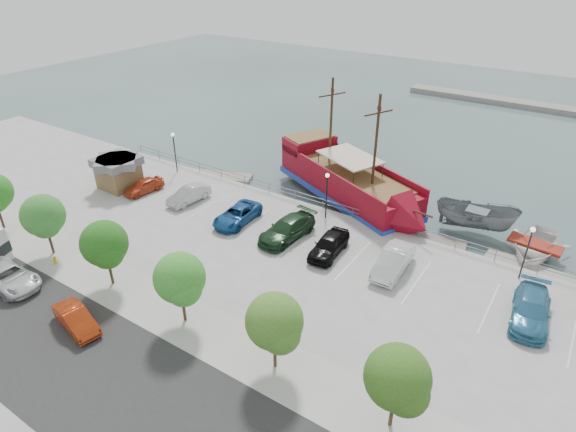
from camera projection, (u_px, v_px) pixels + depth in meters
The scene contains 30 objects.
ground at pixel (285, 263), 38.11m from camera, with size 160.00×160.00×0.00m, color #384B4B.
street at pixel (121, 390), 25.99m from camera, with size 100.00×8.00×0.04m, color #252525.
sidewalk at pixel (197, 326), 30.34m from camera, with size 100.00×4.00×0.05m, color #A6A39C.
seawall_railing at pixel (333, 207), 43.02m from camera, with size 50.00×0.06×1.00m.
far_shore at pixel (539, 107), 73.11m from camera, with size 40.00×3.00×0.80m, color gray.
pirate_ship at pixel (356, 188), 45.31m from camera, with size 18.93×12.36×11.88m.
patrol_boat at pixel (476, 220), 41.41m from camera, with size 2.57×6.84×2.65m, color slate.
speedboat at pixel (534, 249), 38.67m from camera, with size 4.58×6.41×1.33m, color silver.
dock_west at pixel (219, 177), 51.68m from camera, with size 7.10×2.03×0.41m, color gray.
dock_mid at pixel (427, 240), 40.72m from camera, with size 6.37×1.82×0.36m, color gray.
dock_east at pixel (532, 271), 36.77m from camera, with size 7.07×2.02×0.40m, color gray.
shed at pixel (118, 171), 46.98m from camera, with size 3.83×3.83×3.05m.
street_van at pixel (7, 277), 33.62m from camera, with size 2.49×5.39×1.50m, color silver.
street_sedan at pixel (76, 319), 29.95m from camera, with size 1.42×4.08×1.35m, color #A52C0D.
fire_hydrant at pixel (55, 260), 36.03m from camera, with size 0.24×0.24×0.70m.
lamp_post_left at pixel (174, 145), 49.47m from camera, with size 0.36×0.36×4.28m.
lamp_post_mid at pixel (327, 188), 40.89m from camera, with size 0.36×0.36×4.28m.
lamp_post_right at pixel (529, 244), 33.25m from camera, with size 0.36×0.36×4.28m.
tree_b at pixel (44, 217), 35.75m from camera, with size 3.30×3.20×5.00m.
tree_c at pixel (105, 246), 32.41m from camera, with size 3.30×3.20×5.00m.
tree_d at pixel (181, 280), 29.07m from camera, with size 3.30×3.20×5.00m.
tree_e at pixel (276, 324), 25.73m from camera, with size 3.30×3.20×5.00m.
tree_f at pixel (399, 381), 22.40m from camera, with size 3.30×3.20×5.00m.
parked_car_a at pixel (144, 186), 46.34m from camera, with size 1.62×4.02×1.37m, color #B43D1C.
parked_car_b at pixel (189, 195), 44.61m from camera, with size 1.52×4.36×1.44m, color #AAAAAA.
parked_car_c at pixel (237, 215), 41.35m from camera, with size 2.34×5.08×1.41m, color navy.
parked_car_d at pixel (287, 229), 39.09m from camera, with size 2.31×5.68×1.65m, color #19351D.
parked_car_e at pixel (329, 245), 37.07m from camera, with size 1.90×4.73×1.61m, color black.
parked_car_f at pixel (393, 261), 35.11m from camera, with size 1.78×5.10×1.68m, color silver.
parked_car_h at pixel (531, 310), 30.52m from camera, with size 2.23×5.48×1.59m, color teal.
Camera 1 is at (17.39, -26.02, 21.07)m, focal length 30.00 mm.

